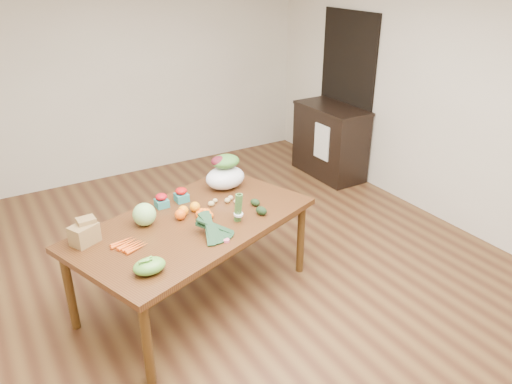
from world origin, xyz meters
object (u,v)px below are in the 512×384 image
dining_table (195,260)px  mandarin_cluster (205,213)px  cabbage (144,214)px  kale_bunch (216,228)px  salad_bag (225,174)px  cabinet (330,141)px  paper_bag (84,232)px  asparagus_bundle (238,208)px

dining_table → mandarin_cluster: size_ratio=10.84×
cabbage → mandarin_cluster: cabbage is taller
mandarin_cluster → kale_bunch: (-0.06, -0.33, 0.04)m
kale_bunch → salad_bag: (0.48, 0.76, 0.06)m
cabinet → mandarin_cluster: (-2.58, -1.55, 0.32)m
mandarin_cluster → kale_bunch: bearing=-100.9°
dining_table → cabbage: bearing=139.2°
mandarin_cluster → paper_bag: bearing=173.9°
mandarin_cluster → kale_bunch: kale_bunch is taller
dining_table → cabbage: 0.60m
dining_table → paper_bag: bearing=153.8°
cabinet → kale_bunch: cabinet is taller
paper_bag → asparagus_bundle: size_ratio=1.04×
paper_bag → salad_bag: salad_bag is taller
paper_bag → asparagus_bundle: bearing=-14.6°
mandarin_cluster → cabbage: bearing=163.2°
cabbage → asparagus_bundle: 0.74m
cabbage → kale_bunch: cabbage is taller
cabinet → salad_bag: (-2.16, -1.13, 0.42)m
mandarin_cluster → salad_bag: size_ratio=0.48×
cabbage → salad_bag: size_ratio=0.50×
asparagus_bundle → salad_bag: salad_bag is taller
dining_table → asparagus_bundle: 0.62m
mandarin_cluster → cabinet: bearing=31.1°
cabinet → paper_bag: bearing=-157.6°
dining_table → asparagus_bundle: asparagus_bundle is taller
paper_bag → kale_bunch: (0.87, -0.43, -0.01)m
asparagus_bundle → salad_bag: 0.66m
dining_table → kale_bunch: 0.57m
dining_table → paper_bag: size_ratio=7.53×
cabbage → salad_bag: 0.92m
cabinet → salad_bag: size_ratio=2.74×
cabinet → cabbage: cabinet is taller
mandarin_cluster → dining_table: bearing=179.0°
dining_table → mandarin_cluster: (0.11, -0.00, 0.42)m
dining_table → cabinet: (2.69, 1.55, 0.10)m
paper_bag → cabbage: 0.48m
cabinet → asparagus_bundle: (-2.37, -1.75, 0.40)m
kale_bunch → asparagus_bundle: asparagus_bundle is taller
cabinet → paper_bag: 3.82m
asparagus_bundle → salad_bag: size_ratio=0.67×
paper_bag → cabbage: size_ratio=1.40×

